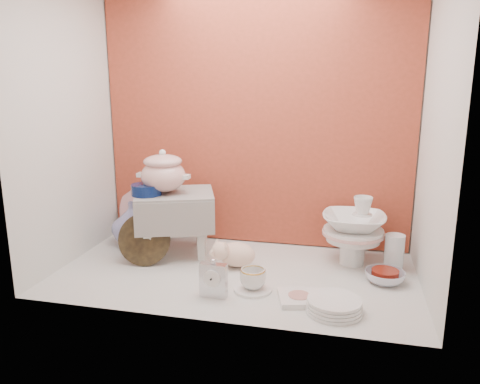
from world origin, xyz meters
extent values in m
plane|color=silver|center=(0.00, 0.00, 0.00)|extent=(1.80, 1.80, 0.00)
cube|color=#B1412C|center=(0.00, 0.50, 0.75)|extent=(1.80, 0.06, 1.50)
cube|color=silver|center=(-0.90, 0.00, 0.75)|extent=(0.06, 1.00, 1.50)
cube|color=silver|center=(0.90, 0.00, 0.75)|extent=(0.06, 1.00, 1.50)
cylinder|color=#09194A|center=(-0.51, 0.09, 0.39)|extent=(0.20, 0.20, 0.06)
imported|color=silver|center=(-0.70, 0.29, 0.13)|extent=(0.25, 0.25, 0.26)
cube|color=silver|center=(-0.03, -0.29, 0.09)|extent=(0.13, 0.05, 0.18)
ellipsoid|color=beige|center=(-0.01, 0.07, 0.07)|extent=(0.28, 0.22, 0.14)
cylinder|color=white|center=(0.13, -0.18, 0.01)|extent=(0.20, 0.20, 0.01)
imported|color=white|center=(0.13, -0.18, 0.06)|extent=(0.13, 0.13, 0.10)
cube|color=white|center=(0.35, -0.24, 0.01)|extent=(0.21, 0.21, 0.02)
cylinder|color=white|center=(0.50, -0.31, 0.03)|extent=(0.30, 0.30, 0.06)
imported|color=silver|center=(0.73, 0.05, 0.03)|extent=(0.19, 0.19, 0.06)
cylinder|color=silver|center=(0.78, 0.20, 0.10)|extent=(0.13, 0.13, 0.20)
camera|label=1|loc=(0.52, -2.15, 0.95)|focal=34.87mm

